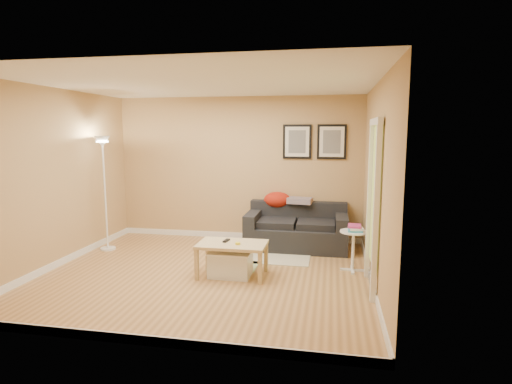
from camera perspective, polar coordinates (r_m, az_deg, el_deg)
floor at (r=5.92m, az=-6.88°, el=-11.16°), size 4.50×4.50×0.00m
ceiling at (r=5.62m, az=-7.36°, el=14.73°), size 4.50×4.50×0.00m
wall_back at (r=7.54m, az=-2.52°, el=3.23°), size 4.50×0.00×4.50m
wall_front at (r=3.78m, az=-16.28°, el=-2.14°), size 4.50×0.00×4.50m
wall_left at (r=6.65m, az=-25.93°, el=1.73°), size 0.00×4.00×4.00m
wall_right at (r=5.39m, az=16.35°, el=0.88°), size 0.00×4.00×4.00m
baseboard_back at (r=7.74m, az=-2.48°, el=-6.03°), size 4.50×0.02×0.10m
baseboard_front at (r=4.19m, az=-15.49°, el=-19.17°), size 4.50×0.02×0.10m
baseboard_left at (r=6.88m, az=-25.20°, el=-8.66°), size 0.02×4.00×0.10m
baseboard_right at (r=5.68m, az=15.73°, el=-11.73°), size 0.02×4.00×0.10m
sofa at (r=7.05m, az=5.66°, el=-4.77°), size 1.70×0.90×0.75m
red_throw at (r=7.33m, az=2.98°, el=-1.10°), size 0.48×0.36×0.28m
plaid_throw at (r=7.23m, az=6.11°, el=-1.19°), size 0.45×0.32×0.10m
framed_print_left at (r=7.32m, az=5.73°, el=6.96°), size 0.50×0.04×0.60m
framed_print_right at (r=7.29m, az=10.47°, el=6.86°), size 0.50×0.04×0.60m
area_rug at (r=6.63m, az=2.04°, el=-8.90°), size 1.25×0.85×0.01m
green_runner at (r=6.19m, az=-3.14°, el=-10.17°), size 0.70×0.50×0.01m
coffee_table at (r=5.72m, az=-3.31°, el=-9.33°), size 1.02×0.74×0.47m
remote_control at (r=5.75m, az=-4.14°, el=-6.74°), size 0.07×0.17×0.02m
tape_roll at (r=5.57m, az=-2.54°, el=-7.15°), size 0.07×0.07×0.03m
storage_bin at (r=5.74m, az=-3.56°, el=-9.85°), size 0.58×0.42×0.36m
side_table at (r=6.05m, az=13.31°, el=-7.97°), size 0.38×0.38×0.58m
book_stack at (r=5.98m, az=13.60°, el=-4.86°), size 0.21×0.28×0.08m
floor_lamp at (r=7.26m, az=-20.20°, el=-0.59°), size 0.25×0.25×1.92m
doorway at (r=5.28m, az=15.85°, el=-2.28°), size 0.12×1.01×2.13m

